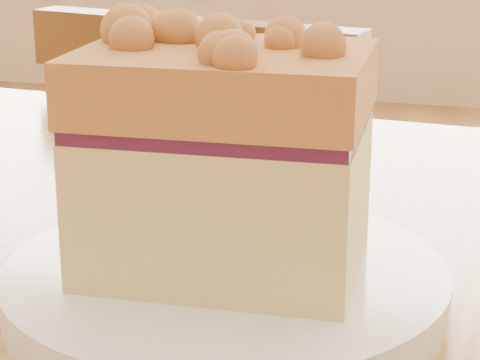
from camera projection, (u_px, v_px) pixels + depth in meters
name	position (u px, v px, depth m)	size (l,w,h in m)	color
cafe_chair_main	(253.00, 349.00, 1.10)	(0.46, 0.46, 0.84)	brown
plate	(225.00, 284.00, 0.47)	(0.22, 0.22, 0.02)	white
cake_slice	(220.00, 149.00, 0.45)	(0.14, 0.10, 0.13)	#EED786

